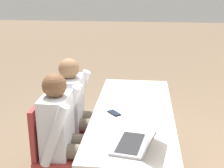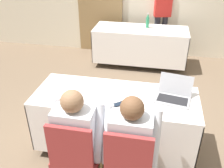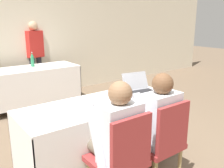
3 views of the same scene
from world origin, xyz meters
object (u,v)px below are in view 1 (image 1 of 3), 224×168
Objects in this scene: chair_near_left at (69,122)px; person_white_shirt at (66,131)px; cell_phone at (114,113)px; person_checkered_shirt at (78,108)px; laptop at (137,141)px; chair_near_right at (55,147)px.

person_white_shirt reaches higher than chair_near_left.
cell_phone is 0.52m from person_checkered_shirt.
person_white_shirt is at bearing -111.15° from laptop.
laptop is 1.16m from chair_near_left.
cell_phone is at bearing -69.85° from chair_near_right.
person_checkered_shirt reaches higher than chair_near_right.
cell_phone is 0.59m from chair_near_right.
laptop reaches higher than cell_phone.
person_checkered_shirt is 1.00× the size of person_white_shirt.
person_checkered_shirt is 0.50m from person_white_shirt.
cell_phone is 0.13× the size of person_checkered_shirt.
person_checkered_shirt is at bearing 0.00° from person_white_shirt.
laptop is at bearing 71.65° from cell_phone.
cell_phone is at bearing -148.60° from laptop.
person_checkered_shirt is (-0.00, 0.10, 0.16)m from chair_near_left.
chair_near_left is at bearing 0.00° from chair_near_right.
person_checkered_shirt is (-0.50, 0.10, 0.16)m from chair_near_right.
person_checkered_shirt is at bearing -135.21° from laptop.
chair_near_right is 0.19m from person_white_shirt.
chair_near_left is 1.00× the size of chair_near_right.
person_white_shirt is at bearing -90.00° from chair_near_right.
person_white_shirt is (0.00, 0.10, 0.16)m from chair_near_right.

